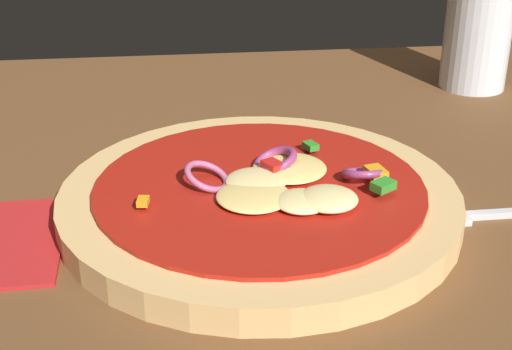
# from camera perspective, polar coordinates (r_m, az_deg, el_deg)

# --- Properties ---
(dining_table) EXTENTS (1.47, 0.85, 0.03)m
(dining_table) POSITION_cam_1_polar(r_m,az_deg,el_deg) (0.49, 3.48, -6.08)
(dining_table) COLOR brown
(dining_table) RESTS_ON ground
(pizza) EXTENTS (0.27, 0.27, 0.04)m
(pizza) POSITION_cam_1_polar(r_m,az_deg,el_deg) (0.50, 0.39, -1.86)
(pizza) COLOR tan
(pizza) RESTS_ON dining_table
(fork) EXTENTS (0.18, 0.02, 0.00)m
(fork) POSITION_cam_1_polar(r_m,az_deg,el_deg) (0.53, 18.91, -2.86)
(fork) COLOR silver
(fork) RESTS_ON dining_table
(beer_glass) EXTENTS (0.07, 0.07, 0.12)m
(beer_glass) POSITION_cam_1_polar(r_m,az_deg,el_deg) (0.77, 16.88, 10.40)
(beer_glass) COLOR silver
(beer_glass) RESTS_ON dining_table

